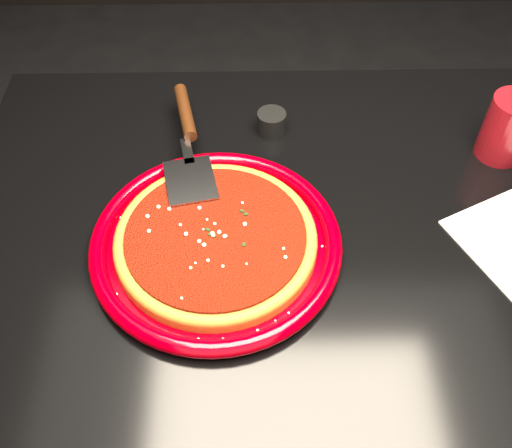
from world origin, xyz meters
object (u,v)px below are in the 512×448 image
at_px(pizza_server, 189,141).
at_px(ramekin, 272,122).
at_px(plate, 216,243).
at_px(cup, 508,128).
at_px(table, 315,339).

distance_m(pizza_server, ramekin, 0.16).
bearing_deg(ramekin, plate, -109.19).
bearing_deg(plate, cup, 22.45).
xyz_separation_m(pizza_server, cup, (0.53, 0.01, 0.01)).
distance_m(plate, ramekin, 0.28).
distance_m(plate, cup, 0.52).
xyz_separation_m(pizza_server, ramekin, (0.14, 0.08, -0.03)).
xyz_separation_m(cup, ramekin, (-0.39, 0.06, -0.04)).
distance_m(table, cup, 0.55).
bearing_deg(table, plate, -166.27).
xyz_separation_m(plate, pizza_server, (-0.05, 0.19, 0.03)).
relative_size(pizza_server, cup, 2.89).
relative_size(table, plate, 3.20).
xyz_separation_m(plate, cup, (0.48, 0.20, 0.04)).
xyz_separation_m(table, pizza_server, (-0.23, 0.14, 0.42)).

